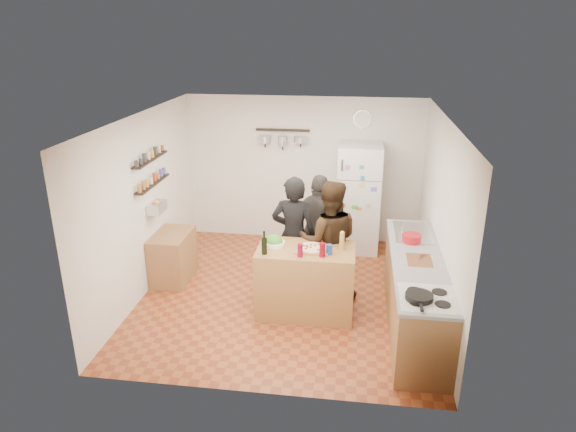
# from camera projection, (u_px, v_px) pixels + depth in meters

# --- Properties ---
(room_shell) EXTENTS (4.20, 4.20, 4.20)m
(room_shell) POSITION_uv_depth(u_px,v_px,m) (291.00, 202.00, 7.20)
(room_shell) COLOR brown
(room_shell) RESTS_ON ground
(prep_island) EXTENTS (1.25, 0.72, 0.91)m
(prep_island) POSITION_uv_depth(u_px,v_px,m) (306.00, 281.00, 6.70)
(prep_island) COLOR olive
(prep_island) RESTS_ON floor
(pizza_board) EXTENTS (0.42, 0.34, 0.02)m
(pizza_board) POSITION_uv_depth(u_px,v_px,m) (312.00, 249.00, 6.50)
(pizza_board) COLOR #9C5F38
(pizza_board) RESTS_ON prep_island
(pizza) EXTENTS (0.34, 0.34, 0.02)m
(pizza) POSITION_uv_depth(u_px,v_px,m) (312.00, 248.00, 6.50)
(pizza) COLOR #CEB488
(pizza) RESTS_ON pizza_board
(salad_bowl) EXTENTS (0.27, 0.27, 0.05)m
(salad_bowl) POSITION_uv_depth(u_px,v_px,m) (274.00, 244.00, 6.63)
(salad_bowl) COLOR white
(salad_bowl) RESTS_ON prep_island
(wine_bottle) EXTENTS (0.07, 0.07, 0.21)m
(wine_bottle) POSITION_uv_depth(u_px,v_px,m) (264.00, 246.00, 6.36)
(wine_bottle) COLOR black
(wine_bottle) RESTS_ON prep_island
(wine_glass_near) EXTENTS (0.07, 0.07, 0.17)m
(wine_glass_near) POSITION_uv_depth(u_px,v_px,m) (300.00, 250.00, 6.29)
(wine_glass_near) COLOR maroon
(wine_glass_near) RESTS_ON prep_island
(wine_glass_far) EXTENTS (0.07, 0.07, 0.18)m
(wine_glass_far) POSITION_uv_depth(u_px,v_px,m) (322.00, 250.00, 6.29)
(wine_glass_far) COLOR #5F0812
(wine_glass_far) RESTS_ON prep_island
(pepper_mill) EXTENTS (0.06, 0.06, 0.20)m
(pepper_mill) POSITION_uv_depth(u_px,v_px,m) (342.00, 242.00, 6.49)
(pepper_mill) COLOR #AA8247
(pepper_mill) RESTS_ON prep_island
(salt_canister) EXTENTS (0.08, 0.08, 0.13)m
(salt_canister) POSITION_uv_depth(u_px,v_px,m) (329.00, 249.00, 6.36)
(salt_canister) COLOR navy
(salt_canister) RESTS_ON prep_island
(person_left) EXTENTS (0.64, 0.43, 1.71)m
(person_left) POSITION_uv_depth(u_px,v_px,m) (294.00, 236.00, 7.09)
(person_left) COLOR black
(person_left) RESTS_ON floor
(person_center) EXTENTS (0.88, 0.71, 1.70)m
(person_center) POSITION_uv_depth(u_px,v_px,m) (329.00, 241.00, 6.92)
(person_center) COLOR black
(person_center) RESTS_ON floor
(person_back) EXTENTS (1.01, 0.69, 1.59)m
(person_back) POSITION_uv_depth(u_px,v_px,m) (319.00, 227.00, 7.55)
(person_back) COLOR #2F2C2A
(person_back) RESTS_ON floor
(counter_run) EXTENTS (0.63, 2.63, 0.90)m
(counter_run) POSITION_uv_depth(u_px,v_px,m) (416.00, 293.00, 6.40)
(counter_run) COLOR #9E7042
(counter_run) RESTS_ON floor
(stove_top) EXTENTS (0.60, 0.62, 0.02)m
(stove_top) POSITION_uv_depth(u_px,v_px,m) (428.00, 298.00, 5.35)
(stove_top) COLOR white
(stove_top) RESTS_ON counter_run
(skillet) EXTENTS (0.29, 0.29, 0.06)m
(skillet) POSITION_uv_depth(u_px,v_px,m) (419.00, 297.00, 5.31)
(skillet) COLOR black
(skillet) RESTS_ON stove_top
(sink) EXTENTS (0.50, 0.80, 0.03)m
(sink) POSITION_uv_depth(u_px,v_px,m) (413.00, 233.00, 7.02)
(sink) COLOR silver
(sink) RESTS_ON counter_run
(cutting_board) EXTENTS (0.30, 0.40, 0.02)m
(cutting_board) POSITION_uv_depth(u_px,v_px,m) (419.00, 261.00, 6.20)
(cutting_board) COLOR brown
(cutting_board) RESTS_ON counter_run
(red_bowl) EXTENTS (0.25, 0.25, 0.10)m
(red_bowl) POSITION_uv_depth(u_px,v_px,m) (412.00, 238.00, 6.70)
(red_bowl) COLOR #AE131D
(red_bowl) RESTS_ON counter_run
(fridge) EXTENTS (0.70, 0.68, 1.80)m
(fridge) POSITION_uv_depth(u_px,v_px,m) (358.00, 198.00, 8.47)
(fridge) COLOR white
(fridge) RESTS_ON floor
(wall_clock) EXTENTS (0.30, 0.03, 0.30)m
(wall_clock) POSITION_uv_depth(u_px,v_px,m) (362.00, 119.00, 8.34)
(wall_clock) COLOR silver
(wall_clock) RESTS_ON back_wall
(spice_shelf_lower) EXTENTS (0.12, 1.00, 0.02)m
(spice_shelf_lower) POSITION_uv_depth(u_px,v_px,m) (153.00, 184.00, 7.19)
(spice_shelf_lower) COLOR black
(spice_shelf_lower) RESTS_ON left_wall
(spice_shelf_upper) EXTENTS (0.12, 1.00, 0.02)m
(spice_shelf_upper) POSITION_uv_depth(u_px,v_px,m) (150.00, 159.00, 7.06)
(spice_shelf_upper) COLOR black
(spice_shelf_upper) RESTS_ON left_wall
(produce_basket) EXTENTS (0.18, 0.35, 0.14)m
(produce_basket) POSITION_uv_depth(u_px,v_px,m) (157.00, 207.00, 7.31)
(produce_basket) COLOR silver
(produce_basket) RESTS_ON left_wall
(side_table) EXTENTS (0.50, 0.80, 0.73)m
(side_table) POSITION_uv_depth(u_px,v_px,m) (173.00, 257.00, 7.60)
(side_table) COLOR #9A6640
(side_table) RESTS_ON floor
(pot_rack) EXTENTS (0.90, 0.04, 0.04)m
(pot_rack) POSITION_uv_depth(u_px,v_px,m) (283.00, 130.00, 8.50)
(pot_rack) COLOR black
(pot_rack) RESTS_ON back_wall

